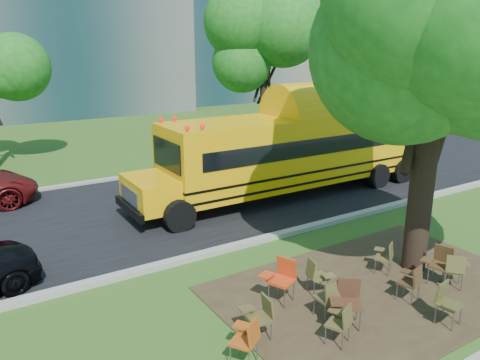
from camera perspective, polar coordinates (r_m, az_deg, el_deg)
ground at (r=10.69m, az=10.55°, el=-13.25°), size 160.00×160.00×0.00m
dirt_patch at (r=11.03m, az=16.29°, el=-12.61°), size 7.00×4.50×0.03m
asphalt_road at (r=16.05m, az=-6.48°, el=-2.82°), size 80.00×8.00×0.04m
kerb_near at (r=12.77m, az=1.42°, el=-7.56°), size 80.00×0.25×0.14m
kerb_far at (r=19.66m, az=-11.69°, el=0.65°), size 80.00×0.25×0.14m
bg_tree_3 at (r=25.29m, az=2.96°, el=15.70°), size 5.60×5.60×7.84m
bg_tree_4 at (r=29.92m, az=17.15°, el=13.77°), size 5.00×5.00×6.85m
main_tree at (r=11.12m, az=23.14°, el=16.61°), size 7.20×7.20×9.14m
school_bus at (r=16.89m, az=7.30°, el=3.84°), size 11.65×2.69×2.84m
chair_0 at (r=8.19m, az=0.90°, el=-18.55°), size 0.58×0.72×0.87m
chair_1 at (r=9.51m, az=10.87°, el=-13.59°), size 0.56×0.50×0.85m
chair_2 at (r=8.84m, az=12.24°, el=-16.36°), size 0.55×0.64×0.81m
chair_3 at (r=9.35m, az=12.99°, el=-13.85°), size 0.81×0.64×0.95m
chair_4 at (r=10.55m, az=20.23°, el=-11.31°), size 0.56×0.60×0.83m
chair_5 at (r=9.98m, az=23.89°, el=-13.25°), size 0.58×0.59×0.86m
chair_6 at (r=11.50m, az=23.19°, el=-9.07°), size 0.67×0.61×0.90m
chair_7 at (r=11.41m, az=24.79°, el=-9.67°), size 0.72×0.57×0.84m
chair_8 at (r=8.81m, az=2.56°, el=-15.91°), size 0.50×0.59×0.85m
chair_9 at (r=9.93m, az=5.11°, el=-11.54°), size 0.76×0.66×0.97m
chair_10 at (r=10.29m, az=9.31°, el=-11.21°), size 0.49×0.62×0.82m
chair_11 at (r=11.58m, az=17.37°, el=-8.69°), size 0.52×0.64×0.78m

